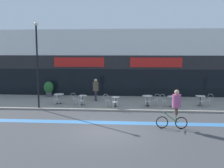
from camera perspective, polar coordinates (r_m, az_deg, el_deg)
The scene contains 25 objects.
ground_plane at distance 13.72m, azimuth -1.32°, elevation -10.32°, with size 120.00×120.00×0.00m, color #424244.
sidewalk_slab at distance 20.71m, azimuth 0.66°, elevation -4.08°, with size 40.00×5.50×0.12m, color gray.
storefront_facade at distance 25.04m, azimuth 1.37°, elevation 4.64°, with size 40.00×4.06×6.00m.
bike_lane_stripe at distance 15.33m, azimuth -0.69°, elevation -8.39°, with size 36.00×0.70×0.01m, color #3D7AB7.
bistro_table_0 at distance 20.35m, azimuth -11.49°, elevation -2.74°, with size 0.76×0.76×0.74m.
bistro_table_1 at distance 19.57m, azimuth -6.37°, elevation -3.11°, with size 0.62×0.62×0.72m.
bistro_table_2 at distance 18.95m, azimuth 0.79°, elevation -3.44°, with size 0.63×0.63×0.71m.
bistro_table_3 at distance 19.34m, azimuth 7.72°, elevation -3.15°, with size 0.75×0.75×0.76m.
bistro_table_4 at distance 19.42m, azimuth 13.03°, elevation -3.24°, with size 0.76×0.76×0.75m.
bistro_table_5 at distance 20.26m, azimuth 18.67°, elevation -3.05°, with size 0.71×0.71×0.73m.
cafe_chair_0_near at distance 19.76m, azimuth -11.95°, elevation -3.10°, with size 0.45×0.60×0.90m.
cafe_chair_1_near at distance 18.97m, azimuth -6.73°, elevation -3.42°, with size 0.40×0.57×0.90m.
cafe_chair_1_side at distance 19.69m, azimuth -8.17°, elevation -3.05°, with size 0.60×0.45×0.90m.
cafe_chair_2_near at distance 18.34m, azimuth 0.65°, elevation -3.75°, with size 0.44×0.59×0.90m.
cafe_chair_2_side at distance 18.99m, azimuth -1.09°, elevation -3.36°, with size 0.59×0.44×0.90m.
cafe_chair_3_near at distance 18.73m, azimuth 7.81°, elevation -3.58°, with size 0.43×0.59×0.90m.
cafe_chair_3_side at distance 19.39m, azimuth 9.56°, elevation -3.24°, with size 0.58×0.41×0.90m.
cafe_chair_4_near at distance 18.82m, azimuth 13.33°, elevation -3.66°, with size 0.43×0.59×0.90m.
cafe_chair_4_side at distance 19.35m, azimuth 11.19°, elevation -3.30°, with size 0.60×0.45×0.90m.
cafe_chair_5_near at distance 19.67m, azimuth 19.14°, elevation -3.40°, with size 0.45×0.60×0.90m.
cafe_chair_5_side at distance 20.41m, azimuth 20.38°, elevation -3.07°, with size 0.59×0.44×0.90m.
planter_pot at distance 23.65m, azimuth -13.61°, elevation -0.92°, with size 0.84×0.84×1.32m.
lamp_post at distance 18.96m, azimuth -15.97°, elevation 5.09°, with size 0.26×0.26×5.95m.
cyclist_0 at distance 14.30m, azimuth 13.65°, elevation -4.62°, with size 1.66×0.50×2.11m.
pedestrian_near_end at distance 21.08m, azimuth -3.57°, elevation -0.83°, with size 0.53×0.53×1.77m.
Camera 1 is at (1.31, -13.01, 4.16)m, focal length 42.00 mm.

